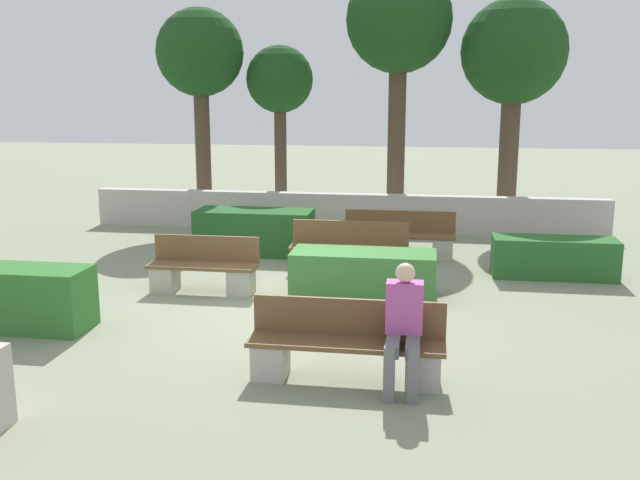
# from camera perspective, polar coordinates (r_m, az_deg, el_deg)

# --- Properties ---
(ground_plane) EXTENTS (60.00, 60.00, 0.00)m
(ground_plane) POSITION_cam_1_polar(r_m,az_deg,el_deg) (10.16, -2.20, -5.49)
(ground_plane) COLOR gray
(perimeter_wall) EXTENTS (11.26, 0.30, 0.82)m
(perimeter_wall) POSITION_cam_1_polar(r_m,az_deg,el_deg) (15.66, 1.86, 2.24)
(perimeter_wall) COLOR #B7B2A8
(perimeter_wall) RESTS_ON ground_plane
(bench_front) EXTENTS (2.09, 0.49, 0.84)m
(bench_front) POSITION_cam_1_polar(r_m,az_deg,el_deg) (7.66, 2.11, -8.77)
(bench_front) COLOR brown
(bench_front) RESTS_ON ground_plane
(bench_left_side) EXTENTS (1.67, 0.48, 0.84)m
(bench_left_side) POSITION_cam_1_polar(r_m,az_deg,el_deg) (11.04, -9.31, -2.53)
(bench_left_side) COLOR brown
(bench_left_side) RESTS_ON ground_plane
(bench_right_side) EXTENTS (2.01, 0.49, 0.84)m
(bench_right_side) POSITION_cam_1_polar(r_m,az_deg,el_deg) (12.14, 2.34, -1.00)
(bench_right_side) COLOR brown
(bench_right_side) RESTS_ON ground_plane
(bench_back) EXTENTS (2.05, 0.49, 0.84)m
(bench_back) POSITION_cam_1_polar(r_m,az_deg,el_deg) (13.24, 6.35, 0.04)
(bench_back) COLOR brown
(bench_back) RESTS_ON ground_plane
(person_seated_man) EXTENTS (0.38, 0.63, 1.31)m
(person_seated_man) POSITION_cam_1_polar(r_m,az_deg,el_deg) (7.35, 6.72, -6.54)
(person_seated_man) COLOR slate
(person_seated_man) RESTS_ON ground_plane
(hedge_block_near_left) EXTENTS (1.66, 0.72, 0.81)m
(hedge_block_near_left) POSITION_cam_1_polar(r_m,az_deg,el_deg) (9.97, -22.48, -4.32)
(hedge_block_near_left) COLOR #33702D
(hedge_block_near_left) RESTS_ON ground_plane
(hedge_block_near_right) EXTENTS (2.14, 0.83, 0.69)m
(hedge_block_near_right) POSITION_cam_1_polar(r_m,az_deg,el_deg) (10.65, 3.49, -2.75)
(hedge_block_near_right) COLOR #3D7A38
(hedge_block_near_right) RESTS_ON ground_plane
(hedge_block_mid_left) EXTENTS (1.99, 0.67, 0.66)m
(hedge_block_mid_left) POSITION_cam_1_polar(r_m,az_deg,el_deg) (12.37, 18.20, -1.34)
(hedge_block_mid_left) COLOR #286028
(hedge_block_mid_left) RESTS_ON ground_plane
(hedge_block_mid_right) EXTENTS (2.18, 0.87, 0.83)m
(hedge_block_mid_right) POSITION_cam_1_polar(r_m,az_deg,el_deg) (13.52, -5.26, 0.67)
(hedge_block_mid_right) COLOR #235623
(hedge_block_mid_right) RESTS_ON ground_plane
(tree_leftmost) EXTENTS (2.00, 2.00, 4.89)m
(tree_leftmost) POSITION_cam_1_polar(r_m,az_deg,el_deg) (17.05, -9.58, 14.22)
(tree_leftmost) COLOR #473828
(tree_leftmost) RESTS_ON ground_plane
(tree_center_left) EXTENTS (1.56, 1.56, 4.06)m
(tree_center_left) POSITION_cam_1_polar(r_m,az_deg,el_deg) (16.98, -3.24, 12.36)
(tree_center_left) COLOR #473828
(tree_center_left) RESTS_ON ground_plane
(tree_center_right) EXTENTS (2.38, 2.38, 5.78)m
(tree_center_right) POSITION_cam_1_polar(r_m,az_deg,el_deg) (16.72, 6.33, 16.75)
(tree_center_right) COLOR #473828
(tree_center_right) RESTS_ON ground_plane
(tree_rightmost) EXTENTS (2.32, 2.32, 5.04)m
(tree_rightmost) POSITION_cam_1_polar(r_m,az_deg,el_deg) (16.74, 15.24, 14.01)
(tree_rightmost) COLOR #473828
(tree_rightmost) RESTS_ON ground_plane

